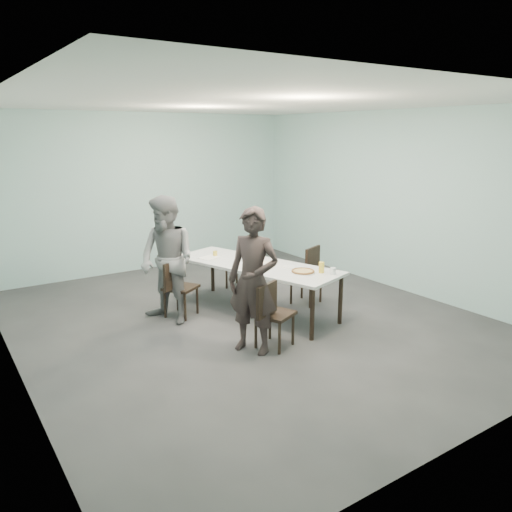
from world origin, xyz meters
TOP-DOWN VIEW (x-y plane):
  - ground at (0.00, 0.00)m, footprint 7.00×7.00m
  - room_shell at (0.00, 0.00)m, footprint 6.02×7.02m
  - table at (0.30, 0.21)m, footprint 1.65×2.75m
  - chair_near_left at (-0.27, -0.98)m, footprint 0.65×0.55m
  - chair_far_left at (-0.76, 0.66)m, footprint 0.64×0.58m
  - chair_near_right at (1.26, 0.14)m, footprint 0.65×0.54m
  - chair_far_right at (0.84, 1.44)m, footprint 0.65×0.57m
  - diner_near at (-0.48, -0.90)m, footprint 0.69×0.78m
  - diner_far at (-0.93, 0.59)m, footprint 0.94×1.05m
  - pizza at (0.56, -0.56)m, footprint 0.34×0.34m
  - side_plate at (0.59, -0.21)m, footprint 0.18×0.18m
  - beer_glass at (0.78, -0.69)m, footprint 0.08×0.08m
  - water_tumbler at (0.85, -0.84)m, footprint 0.08×0.08m
  - tealight at (0.34, 0.13)m, footprint 0.06×0.06m
  - amber_tumbler at (0.04, 0.96)m, footprint 0.07×0.07m
  - menu at (-0.09, 0.92)m, footprint 0.35×0.30m

SIDE VIEW (x-z plane):
  - ground at x=0.00m, z-range 0.00..0.00m
  - chair_near_left at x=-0.27m, z-range 0.07..0.94m
  - chair_far_left at x=-0.76m, z-range 0.07..0.94m
  - chair_near_right at x=1.26m, z-range 0.07..0.94m
  - chair_far_right at x=0.84m, z-range 0.07..0.94m
  - table at x=0.30m, z-range 0.32..1.07m
  - menu at x=-0.09m, z-range 0.75..0.76m
  - side_plate at x=0.59m, z-range 0.75..0.76m
  - pizza at x=0.56m, z-range 0.75..0.79m
  - tealight at x=0.34m, z-range 0.75..0.79m
  - amber_tumbler at x=0.04m, z-range 0.75..0.83m
  - water_tumbler at x=0.85m, z-range 0.75..0.84m
  - beer_glass at x=0.78m, z-range 0.75..0.90m
  - diner_near at x=-0.48m, z-range 0.00..1.78m
  - diner_far at x=-0.93m, z-range 0.00..1.79m
  - room_shell at x=0.00m, z-range 0.52..3.53m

